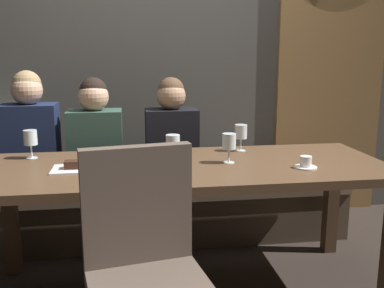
# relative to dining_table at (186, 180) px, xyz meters

# --- Properties ---
(ground) EXTENTS (9.00, 9.00, 0.00)m
(ground) POSITION_rel_dining_table_xyz_m (0.00, 0.00, -0.65)
(ground) COLOR black
(back_wall_tiled) EXTENTS (6.00, 0.12, 3.00)m
(back_wall_tiled) POSITION_rel_dining_table_xyz_m (0.00, 1.22, 0.85)
(back_wall_tiled) COLOR #4C4944
(back_wall_tiled) RESTS_ON ground
(arched_door) EXTENTS (0.90, 0.05, 2.55)m
(arched_door) POSITION_rel_dining_table_xyz_m (1.35, 1.15, 0.71)
(arched_door) COLOR olive
(arched_door) RESTS_ON ground
(dining_table) EXTENTS (2.20, 0.84, 0.74)m
(dining_table) POSITION_rel_dining_table_xyz_m (0.00, 0.00, 0.00)
(dining_table) COLOR #493422
(dining_table) RESTS_ON ground
(banquette_bench) EXTENTS (2.50, 0.44, 0.45)m
(banquette_bench) POSITION_rel_dining_table_xyz_m (0.00, 0.70, -0.42)
(banquette_bench) COLOR #4A3C2E
(banquette_bench) RESTS_ON ground
(chair_near_side) EXTENTS (0.51, 0.51, 0.98)m
(chair_near_side) POSITION_rel_dining_table_xyz_m (-0.26, -0.72, -0.09)
(chair_near_side) COLOR brown
(chair_near_side) RESTS_ON ground
(diner_redhead) EXTENTS (0.36, 0.24, 0.77)m
(diner_redhead) POSITION_rel_dining_table_xyz_m (-0.95, 0.70, 0.16)
(diner_redhead) COLOR #192342
(diner_redhead) RESTS_ON banquette_bench
(diner_bearded) EXTENTS (0.36, 0.24, 0.73)m
(diner_bearded) POSITION_rel_dining_table_xyz_m (-0.53, 0.68, 0.14)
(diner_bearded) COLOR #2D473D
(diner_bearded) RESTS_ON banquette_bench
(diner_far_end) EXTENTS (0.36, 0.24, 0.72)m
(diner_far_end) POSITION_rel_dining_table_xyz_m (-0.01, 0.71, 0.14)
(diner_far_end) COLOR black
(diner_far_end) RESTS_ON banquette_bench
(wine_glass_far_left) EXTENTS (0.08, 0.08, 0.16)m
(wine_glass_far_left) POSITION_rel_dining_table_xyz_m (0.24, 0.00, 0.20)
(wine_glass_far_left) COLOR silver
(wine_glass_far_left) RESTS_ON dining_table
(wine_glass_center_back) EXTENTS (0.08, 0.08, 0.16)m
(wine_glass_center_back) POSITION_rel_dining_table_xyz_m (-0.86, 0.27, 0.20)
(wine_glass_center_back) COLOR silver
(wine_glass_center_back) RESTS_ON dining_table
(wine_glass_end_left) EXTENTS (0.08, 0.08, 0.16)m
(wine_glass_end_left) POSITION_rel_dining_table_xyz_m (-0.07, 0.01, 0.20)
(wine_glass_end_left) COLOR silver
(wine_glass_end_left) RESTS_ON dining_table
(wine_glass_far_right) EXTENTS (0.08, 0.08, 0.16)m
(wine_glass_far_right) POSITION_rel_dining_table_xyz_m (0.38, 0.28, 0.20)
(wine_glass_far_right) COLOR silver
(wine_glass_far_right) RESTS_ON dining_table
(espresso_cup) EXTENTS (0.12, 0.12, 0.06)m
(espresso_cup) POSITION_rel_dining_table_xyz_m (0.61, -0.17, 0.11)
(espresso_cup) COLOR white
(espresso_cup) RESTS_ON dining_table
(dessert_plate) EXTENTS (0.19, 0.19, 0.05)m
(dessert_plate) POSITION_rel_dining_table_xyz_m (-0.60, -0.03, 0.10)
(dessert_plate) COLOR white
(dessert_plate) RESTS_ON dining_table
(folded_napkin) EXTENTS (0.14, 0.14, 0.01)m
(folded_napkin) POSITION_rel_dining_table_xyz_m (-0.05, 0.29, 0.09)
(folded_napkin) COLOR silver
(folded_napkin) RESTS_ON dining_table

